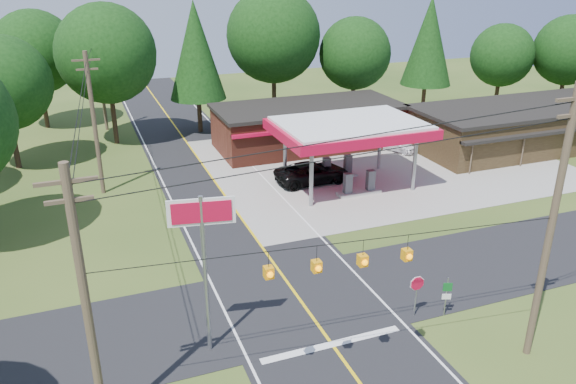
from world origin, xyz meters
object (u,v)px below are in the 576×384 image
object	(u,v)px
big_stop_sign	(203,238)
gas_canopy	(350,130)
sedan_car	(398,144)
suv_car	(312,173)
octagonal_stop_sign	(417,287)

from	to	relation	value
big_stop_sign	gas_canopy	bearing A→B (deg)	46.99
sedan_car	suv_car	bearing A→B (deg)	179.55
gas_canopy	big_stop_sign	world-z (taller)	big_stop_sign
octagonal_stop_sign	suv_car	bearing A→B (deg)	82.50
gas_canopy	suv_car	size ratio (longest dim) A/B	1.88
big_stop_sign	octagonal_stop_sign	distance (m)	10.26
sedan_car	octagonal_stop_sign	size ratio (longest dim) A/B	1.69
big_stop_sign	octagonal_stop_sign	xyz separation A→B (m)	(9.50, -1.00, -3.73)
gas_canopy	suv_car	distance (m)	4.38
gas_canopy	sedan_car	size ratio (longest dim) A/B	2.93
gas_canopy	suv_car	xyz separation A→B (m)	(-2.19, 1.50, -3.48)
suv_car	octagonal_stop_sign	distance (m)	17.68
gas_canopy	sedan_car	bearing A→B (deg)	36.96
suv_car	big_stop_sign	world-z (taller)	big_stop_sign
gas_canopy	octagonal_stop_sign	world-z (taller)	gas_canopy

